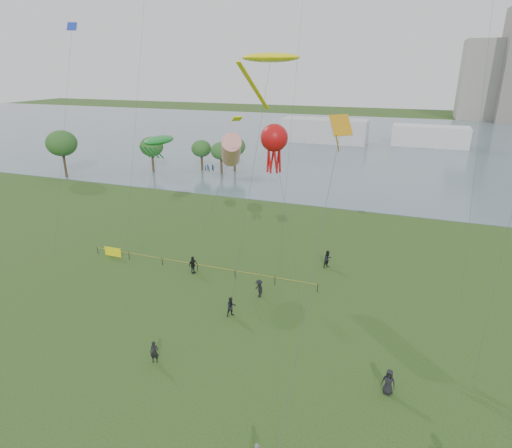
% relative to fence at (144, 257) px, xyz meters
% --- Properties ---
extents(ground_plane, '(400.00, 400.00, 0.00)m').
position_rel_fence_xyz_m(ground_plane, '(14.34, -15.67, -0.55)').
color(ground_plane, '#203C13').
extents(lake, '(400.00, 120.00, 0.08)m').
position_rel_fence_xyz_m(lake, '(14.34, 84.33, -0.53)').
color(lake, slate).
rests_on(lake, ground_plane).
extents(building_low, '(16.00, 18.00, 28.00)m').
position_rel_fence_xyz_m(building_low, '(46.34, 152.33, 13.45)').
color(building_low, gray).
rests_on(building_low, ground_plane).
extents(pavilion_left, '(22.00, 8.00, 6.00)m').
position_rel_fence_xyz_m(pavilion_left, '(2.34, 79.33, 2.45)').
color(pavilion_left, silver).
rests_on(pavilion_left, ground_plane).
extents(pavilion_right, '(18.00, 7.00, 5.00)m').
position_rel_fence_xyz_m(pavilion_right, '(28.34, 82.33, 1.95)').
color(pavilion_right, silver).
rests_on(pavilion_right, ground_plane).
extents(trees, '(31.88, 19.29, 8.36)m').
position_rel_fence_xyz_m(trees, '(-20.65, 33.29, 4.58)').
color(trees, '#3B2C1B').
rests_on(trees, ground_plane).
extents(fence, '(24.07, 0.07, 1.05)m').
position_rel_fence_xyz_m(fence, '(0.00, 0.00, 0.00)').
color(fence, black).
rests_on(fence, ground_plane).
extents(spectator_a, '(1.02, 1.03, 1.68)m').
position_rel_fence_xyz_m(spectator_a, '(12.42, -6.23, 0.28)').
color(spectator_a, black).
rests_on(spectator_a, ground_plane).
extents(spectator_b, '(1.20, 1.14, 1.63)m').
position_rel_fence_xyz_m(spectator_b, '(13.49, -2.57, 0.26)').
color(spectator_b, black).
rests_on(spectator_b, ground_plane).
extents(spectator_c, '(0.72, 1.12, 1.76)m').
position_rel_fence_xyz_m(spectator_c, '(5.89, -0.51, 0.33)').
color(spectator_c, black).
rests_on(spectator_c, ground_plane).
extents(spectator_d, '(0.93, 0.70, 1.71)m').
position_rel_fence_xyz_m(spectator_d, '(24.92, -10.92, 0.30)').
color(spectator_d, black).
rests_on(spectator_d, ground_plane).
extents(spectator_f, '(0.67, 0.55, 1.59)m').
position_rel_fence_xyz_m(spectator_f, '(9.77, -13.29, 0.24)').
color(spectator_f, black).
rests_on(spectator_f, ground_plane).
extents(spectator_g, '(1.06, 1.11, 1.80)m').
position_rel_fence_xyz_m(spectator_g, '(17.97, 5.26, 0.35)').
color(spectator_g, black).
rests_on(spectator_g, ground_plane).
extents(kite_stingray, '(5.39, 12.29, 20.15)m').
position_rel_fence_xyz_m(kite_stingray, '(11.67, 5.26, 19.10)').
color(kite_stingray, '#3F3F42').
extents(kite_windsock, '(4.68, 7.28, 13.30)m').
position_rel_fence_xyz_m(kite_windsock, '(8.15, 4.20, 10.79)').
color(kite_windsock, '#3F3F42').
extents(kite_creature, '(2.44, 7.93, 12.06)m').
position_rel_fence_xyz_m(kite_creature, '(-0.73, 5.53, 11.04)').
color(kite_creature, '#3F3F42').
extents(kite_octopus, '(4.89, 4.71, 14.60)m').
position_rel_fence_xyz_m(kite_octopus, '(13.78, 0.20, 12.83)').
color(kite_octopus, '#3F3F42').
extents(kite_delta, '(1.54, 12.69, 16.15)m').
position_rel_fence_xyz_m(kite_delta, '(20.16, -6.62, 14.16)').
color(kite_delta, '#3F3F42').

